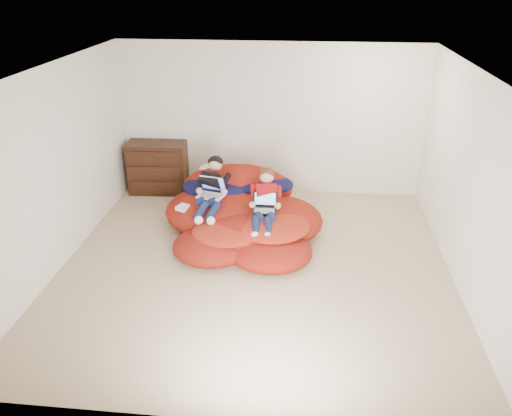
{
  "coord_description": "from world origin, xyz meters",
  "views": [
    {
      "loc": [
        0.58,
        -5.52,
        3.51
      ],
      "look_at": [
        -0.02,
        0.29,
        0.7
      ],
      "focal_mm": 35.0,
      "sensor_mm": 36.0,
      "label": 1
    }
  ],
  "objects_px": {
    "younger_boy": "(265,199)",
    "laptop_white": "(212,190)",
    "older_boy": "(212,186)",
    "dresser": "(158,168)",
    "laptop_black": "(265,205)",
    "beanbag_pile": "(242,215)"
  },
  "relations": [
    {
      "from": "younger_boy",
      "to": "beanbag_pile",
      "type": "bearing_deg",
      "value": 148.47
    },
    {
      "from": "younger_boy",
      "to": "laptop_white",
      "type": "distance_m",
      "value": 0.83
    },
    {
      "from": "laptop_white",
      "to": "laptop_black",
      "type": "relative_size",
      "value": 1.36
    },
    {
      "from": "dresser",
      "to": "beanbag_pile",
      "type": "xyz_separation_m",
      "value": [
        1.6,
        -1.29,
        -0.18
      ]
    },
    {
      "from": "beanbag_pile",
      "to": "older_boy",
      "type": "xyz_separation_m",
      "value": [
        -0.43,
        0.08,
        0.41
      ]
    },
    {
      "from": "laptop_white",
      "to": "laptop_black",
      "type": "distance_m",
      "value": 0.85
    },
    {
      "from": "dresser",
      "to": "laptop_black",
      "type": "relative_size",
      "value": 3.03
    },
    {
      "from": "dresser",
      "to": "laptop_white",
      "type": "height_order",
      "value": "dresser"
    },
    {
      "from": "beanbag_pile",
      "to": "laptop_black",
      "type": "xyz_separation_m",
      "value": [
        0.36,
        -0.28,
        0.31
      ]
    },
    {
      "from": "older_boy",
      "to": "laptop_black",
      "type": "height_order",
      "value": "older_boy"
    },
    {
      "from": "beanbag_pile",
      "to": "younger_boy",
      "type": "distance_m",
      "value": 0.56
    },
    {
      "from": "beanbag_pile",
      "to": "laptop_white",
      "type": "xyz_separation_m",
      "value": [
        -0.43,
        0.01,
        0.37
      ]
    },
    {
      "from": "older_boy",
      "to": "laptop_black",
      "type": "distance_m",
      "value": 0.88
    },
    {
      "from": "laptop_white",
      "to": "laptop_black",
      "type": "height_order",
      "value": "laptop_white"
    },
    {
      "from": "older_boy",
      "to": "laptop_white",
      "type": "distance_m",
      "value": 0.08
    },
    {
      "from": "dresser",
      "to": "older_boy",
      "type": "distance_m",
      "value": 1.7
    },
    {
      "from": "younger_boy",
      "to": "dresser",
      "type": "bearing_deg",
      "value": 142.45
    },
    {
      "from": "dresser",
      "to": "laptop_white",
      "type": "bearing_deg",
      "value": -47.6
    },
    {
      "from": "dresser",
      "to": "younger_boy",
      "type": "xyz_separation_m",
      "value": [
        1.97,
        -1.51,
        0.19
      ]
    },
    {
      "from": "laptop_white",
      "to": "younger_boy",
      "type": "bearing_deg",
      "value": -16.03
    },
    {
      "from": "dresser",
      "to": "laptop_white",
      "type": "xyz_separation_m",
      "value": [
        1.17,
        -1.28,
        0.19
      ]
    },
    {
      "from": "dresser",
      "to": "laptop_white",
      "type": "distance_m",
      "value": 1.75
    }
  ]
}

